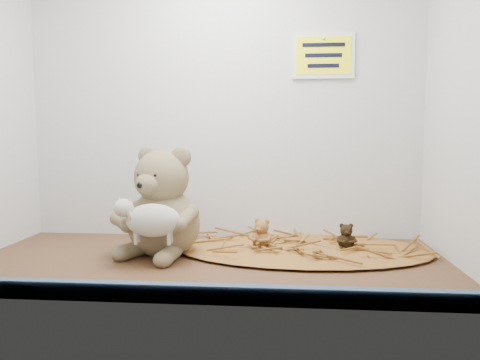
# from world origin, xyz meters

# --- Properties ---
(alcove_shell) EXTENTS (1.20, 0.60, 0.90)m
(alcove_shell) POSITION_xyz_m (0.00, 0.09, 0.45)
(alcove_shell) COLOR #412816
(alcove_shell) RESTS_ON ground
(front_rail) EXTENTS (1.19, 0.02, 0.04)m
(front_rail) POSITION_xyz_m (0.00, -0.29, 0.02)
(front_rail) COLOR #3C5573
(front_rail) RESTS_ON shelf_floor
(straw_bed) EXTENTS (0.70, 0.40, 0.01)m
(straw_bed) POSITION_xyz_m (0.24, 0.12, 0.01)
(straw_bed) COLOR brown
(straw_bed) RESTS_ON shelf_floor
(main_teddy) EXTENTS (0.30, 0.31, 0.29)m
(main_teddy) POSITION_xyz_m (-0.13, 0.06, 0.14)
(main_teddy) COLOR #93835A
(main_teddy) RESTS_ON shelf_floor
(toy_lamb) EXTENTS (0.18, 0.11, 0.11)m
(toy_lamb) POSITION_xyz_m (-0.13, -0.05, 0.11)
(toy_lamb) COLOR beige
(toy_lamb) RESTS_ON main_teddy
(mini_teddy_tan) EXTENTS (0.09, 0.09, 0.08)m
(mini_teddy_tan) POSITION_xyz_m (0.13, 0.12, 0.05)
(mini_teddy_tan) COLOR #9B6432
(mini_teddy_tan) RESTS_ON straw_bed
(mini_teddy_brown) EXTENTS (0.06, 0.06, 0.07)m
(mini_teddy_brown) POSITION_xyz_m (0.35, 0.13, 0.05)
(mini_teddy_brown) COLOR black
(mini_teddy_brown) RESTS_ON straw_bed
(wall_sign) EXTENTS (0.16, 0.01, 0.11)m
(wall_sign) POSITION_xyz_m (0.30, 0.29, 0.55)
(wall_sign) COLOR #FFFE0D
(wall_sign) RESTS_ON back_wall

